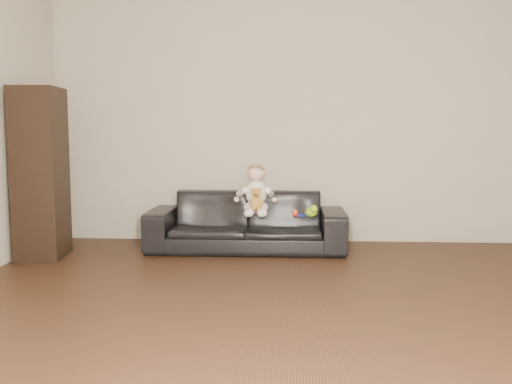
# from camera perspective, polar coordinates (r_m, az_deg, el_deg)

# --- Properties ---
(floor) EXTENTS (5.50, 5.50, 0.00)m
(floor) POSITION_cam_1_polar(r_m,az_deg,el_deg) (3.64, 2.17, -13.23)
(floor) COLOR #341F12
(floor) RESTS_ON ground
(wall_back) EXTENTS (5.00, 0.00, 5.00)m
(wall_back) POSITION_cam_1_polar(r_m,az_deg,el_deg) (6.18, 2.77, 7.06)
(wall_back) COLOR #BBB19D
(wall_back) RESTS_ON ground
(wall_front) EXTENTS (5.00, 0.00, 5.00)m
(wall_front) POSITION_cam_1_polar(r_m,az_deg,el_deg) (0.69, -2.31, 13.19)
(wall_front) COLOR #BBB19D
(wall_front) RESTS_ON ground
(sofa) EXTENTS (1.98, 0.78, 0.58)m
(sofa) POSITION_cam_1_polar(r_m,az_deg,el_deg) (5.77, -0.95, -2.96)
(sofa) COLOR black
(sofa) RESTS_ON floor
(cabinet) EXTENTS (0.46, 0.60, 1.61)m
(cabinet) POSITION_cam_1_polar(r_m,az_deg,el_deg) (5.75, -20.73, 1.76)
(cabinet) COLOR black
(cabinet) RESTS_ON floor
(shelf_item) EXTENTS (0.21, 0.27, 0.28)m
(shelf_item) POSITION_cam_1_polar(r_m,az_deg,el_deg) (5.73, -20.69, 5.37)
(shelf_item) COLOR silver
(shelf_item) RESTS_ON cabinet
(baby) EXTENTS (0.36, 0.43, 0.49)m
(baby) POSITION_cam_1_polar(r_m,az_deg,el_deg) (5.62, -0.01, -0.04)
(baby) COLOR #F8D2D9
(baby) RESTS_ON sofa
(teddy_bear) EXTENTS (0.14, 0.14, 0.22)m
(teddy_bear) POSITION_cam_1_polar(r_m,az_deg,el_deg) (5.47, 0.00, -0.75)
(teddy_bear) COLOR #BB7C35
(teddy_bear) RESTS_ON sofa
(toy_green) EXTENTS (0.16, 0.17, 0.10)m
(toy_green) POSITION_cam_1_polar(r_m,az_deg,el_deg) (5.49, 5.54, -2.00)
(toy_green) COLOR #8ACB17
(toy_green) RESTS_ON sofa
(toy_rattle) EXTENTS (0.07, 0.07, 0.06)m
(toy_rattle) POSITION_cam_1_polar(r_m,az_deg,el_deg) (5.50, 3.94, -2.17)
(toy_rattle) COLOR red
(toy_rattle) RESTS_ON sofa
(toy_blue_disc) EXTENTS (0.11, 0.11, 0.01)m
(toy_blue_disc) POSITION_cam_1_polar(r_m,az_deg,el_deg) (5.55, 4.57, -2.33)
(toy_blue_disc) COLOR #1934CE
(toy_blue_disc) RESTS_ON sofa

